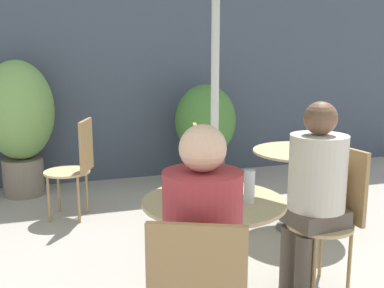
# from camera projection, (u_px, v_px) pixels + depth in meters

# --- Properties ---
(storefront_wall) EXTENTS (10.00, 0.06, 3.00)m
(storefront_wall) POSITION_uv_depth(u_px,v_px,m) (113.00, 58.00, 5.39)
(storefront_wall) COLOR #3D4756
(storefront_wall) RESTS_ON ground_plane
(cafe_table_near) EXTENTS (0.82, 0.82, 0.72)m
(cafe_table_near) POSITION_uv_depth(u_px,v_px,m) (214.00, 225.00, 2.58)
(cafe_table_near) COLOR #514C47
(cafe_table_near) RESTS_ON ground_plane
(cafe_table_far) EXTENTS (0.85, 0.85, 0.72)m
(cafe_table_far) POSITION_uv_depth(u_px,v_px,m) (302.00, 166.00, 3.91)
(cafe_table_far) COLOR #514C47
(cafe_table_far) RESTS_ON ground_plane
(bistro_chair_1) EXTENTS (0.44, 0.43, 0.94)m
(bistro_chair_1) POSITION_uv_depth(u_px,v_px,m) (333.00, 206.00, 2.92)
(bistro_chair_1) COLOR tan
(bistro_chair_1) RESTS_ON ground_plane
(bistro_chair_2) EXTENTS (0.46, 0.45, 0.94)m
(bistro_chair_2) POSITION_uv_depth(u_px,v_px,m) (206.00, 170.00, 3.86)
(bistro_chair_2) COLOR tan
(bistro_chair_2) RESTS_ON ground_plane
(bistro_chair_4) EXTENTS (0.47, 0.46, 0.94)m
(bistro_chair_4) POSITION_uv_depth(u_px,v_px,m) (77.00, 161.00, 4.20)
(bistro_chair_4) COLOR tan
(bistro_chair_4) RESTS_ON ground_plane
(seated_person_0) EXTENTS (0.38, 0.39, 1.26)m
(seated_person_0) POSITION_uv_depth(u_px,v_px,m) (203.00, 247.00, 1.85)
(seated_person_0) COLOR brown
(seated_person_0) RESTS_ON ground_plane
(seated_person_1) EXTENTS (0.38, 0.36, 1.25)m
(seated_person_1) POSITION_uv_depth(u_px,v_px,m) (315.00, 183.00, 2.82)
(seated_person_1) COLOR brown
(seated_person_1) RESTS_ON ground_plane
(beer_glass_0) EXTENTS (0.06, 0.06, 0.18)m
(beer_glass_0) POSITION_uv_depth(u_px,v_px,m) (181.00, 181.00, 2.60)
(beer_glass_0) COLOR silver
(beer_glass_0) RESTS_ON cafe_table_near
(beer_glass_1) EXTENTS (0.07, 0.07, 0.15)m
(beer_glass_1) POSITION_uv_depth(u_px,v_px,m) (196.00, 196.00, 2.36)
(beer_glass_1) COLOR beige
(beer_glass_1) RESTS_ON cafe_table_near
(beer_glass_2) EXTENTS (0.06, 0.06, 0.19)m
(beer_glass_2) POSITION_uv_depth(u_px,v_px,m) (249.00, 187.00, 2.48)
(beer_glass_2) COLOR silver
(beer_glass_2) RESTS_ON cafe_table_near
(beer_glass_3) EXTENTS (0.07, 0.07, 0.15)m
(beer_glass_3) POSITION_uv_depth(u_px,v_px,m) (220.00, 178.00, 2.72)
(beer_glass_3) COLOR #B28433
(beer_glass_3) RESTS_ON cafe_table_near
(potted_plant_0) EXTENTS (0.75, 0.75, 1.48)m
(potted_plant_0) POSITION_uv_depth(u_px,v_px,m) (19.00, 118.00, 4.85)
(potted_plant_0) COLOR slate
(potted_plant_0) RESTS_ON ground_plane
(potted_plant_1) EXTENTS (0.72, 0.72, 1.19)m
(potted_plant_1) POSITION_uv_depth(u_px,v_px,m) (205.00, 128.00, 5.34)
(potted_plant_1) COLOR slate
(potted_plant_1) RESTS_ON ground_plane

